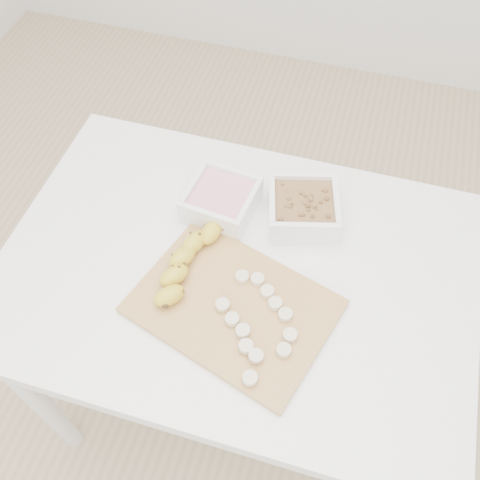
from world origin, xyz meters
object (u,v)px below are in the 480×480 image
(bowl_granola, at_px, (303,209))
(cutting_board, at_px, (233,306))
(bowl_yogurt, at_px, (221,200))
(banana, at_px, (186,263))
(table, at_px, (236,290))

(bowl_granola, xyz_separation_m, cutting_board, (-0.08, -0.26, -0.03))
(bowl_yogurt, xyz_separation_m, cutting_board, (0.10, -0.23, -0.03))
(bowl_granola, height_order, banana, bowl_granola)
(cutting_board, relative_size, banana, 1.68)
(bowl_yogurt, bearing_deg, table, -61.62)
(bowl_granola, bearing_deg, bowl_yogurt, -171.66)
(table, distance_m, banana, 0.17)
(table, bearing_deg, cutting_board, -76.65)
(banana, bearing_deg, cutting_board, -3.27)
(banana, bearing_deg, bowl_yogurt, 105.89)
(bowl_yogurt, xyz_separation_m, bowl_granola, (0.18, 0.03, 0.00))
(bowl_granola, bearing_deg, table, -122.15)
(bowl_granola, relative_size, cutting_board, 0.49)
(bowl_yogurt, distance_m, bowl_granola, 0.18)
(table, bearing_deg, bowl_granola, 57.85)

